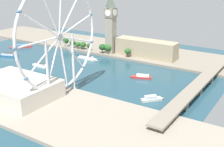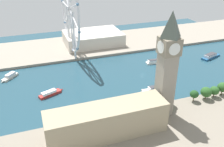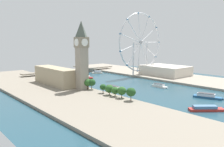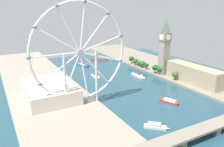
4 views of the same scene
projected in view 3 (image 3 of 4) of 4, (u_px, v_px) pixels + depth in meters
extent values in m
plane|color=#234756|center=(133.00, 86.00, 332.61)|extent=(380.68, 380.68, 0.00)
cube|color=gray|center=(67.00, 97.00, 264.86)|extent=(90.00, 520.00, 3.00)
cube|color=gray|center=(177.00, 78.00, 399.94)|extent=(90.00, 520.00, 3.00)
cube|color=gray|center=(82.00, 69.00, 294.59)|extent=(11.85, 11.85, 51.90)
cube|color=gray|center=(81.00, 42.00, 290.08)|extent=(13.75, 13.75, 12.78)
pyramid|color=#4C564C|center=(81.00, 29.00, 287.85)|extent=(12.44, 12.44, 19.28)
cylinder|color=white|center=(78.00, 42.00, 295.45)|extent=(9.01, 0.50, 9.01)
cylinder|color=white|center=(85.00, 42.00, 284.72)|extent=(9.01, 0.50, 9.01)
cylinder|color=white|center=(86.00, 42.00, 294.64)|extent=(0.50, 9.01, 9.01)
cylinder|color=white|center=(76.00, 42.00, 285.52)|extent=(0.50, 9.01, 9.01)
cube|color=tan|center=(55.00, 76.00, 328.63)|extent=(22.00, 86.71, 23.47)
cylinder|color=#513823|center=(131.00, 98.00, 241.14)|extent=(0.80, 0.80, 4.96)
ellipsoid|color=#1E471E|center=(131.00, 92.00, 240.25)|extent=(9.86, 9.86, 8.87)
cylinder|color=#513823|center=(122.00, 96.00, 252.43)|extent=(0.80, 0.80, 3.83)
ellipsoid|color=#285623|center=(122.00, 91.00, 251.62)|extent=(9.73, 9.73, 8.76)
cylinder|color=#513823|center=(115.00, 95.00, 259.24)|extent=(0.80, 0.80, 3.15)
ellipsoid|color=#285623|center=(115.00, 91.00, 258.54)|extent=(8.54, 8.54, 7.69)
cylinder|color=#513823|center=(109.00, 94.00, 266.12)|extent=(0.80, 0.80, 3.10)
ellipsoid|color=#285623|center=(109.00, 89.00, 265.35)|extent=(9.89, 9.89, 8.91)
cylinder|color=#513823|center=(103.00, 91.00, 275.63)|extent=(0.80, 0.80, 4.05)
ellipsoid|color=#1E471E|center=(103.00, 87.00, 274.93)|extent=(7.59, 7.59, 6.83)
cylinder|color=#513823|center=(88.00, 88.00, 295.67)|extent=(0.80, 0.80, 4.86)
ellipsoid|color=#285623|center=(88.00, 83.00, 294.78)|extent=(9.72, 9.72, 8.75)
cylinder|color=#513823|center=(92.00, 88.00, 295.55)|extent=(0.80, 0.80, 4.96)
ellipsoid|color=#1E471E|center=(92.00, 82.00, 294.65)|extent=(9.90, 9.90, 8.91)
cylinder|color=#513823|center=(86.00, 87.00, 300.54)|extent=(0.80, 0.80, 4.32)
ellipsoid|color=#285623|center=(86.00, 82.00, 299.58)|extent=(11.78, 11.78, 10.60)
cylinder|color=#513823|center=(73.00, 83.00, 324.96)|extent=(0.80, 0.80, 4.97)
ellipsoid|color=#285623|center=(73.00, 79.00, 324.15)|extent=(8.48, 8.48, 7.64)
torus|color=silver|center=(141.00, 42.00, 420.93)|extent=(103.60, 2.50, 103.60)
cylinder|color=#99999E|center=(141.00, 42.00, 420.93)|extent=(6.07, 3.00, 6.07)
cylinder|color=silver|center=(150.00, 42.00, 437.13)|extent=(50.55, 1.50, 1.50)
cylinder|color=silver|center=(149.00, 35.00, 432.65)|extent=(43.34, 1.50, 28.59)
cylinder|color=silver|center=(145.00, 29.00, 424.45)|extent=(22.36, 1.50, 46.60)
cylinder|color=silver|center=(139.00, 28.00, 415.13)|extent=(8.68, 1.50, 50.25)
cylinder|color=silver|center=(134.00, 31.00, 407.65)|extent=(34.24, 1.50, 39.18)
cylinder|color=silver|center=(131.00, 38.00, 404.38)|extent=(48.92, 1.50, 15.68)
cylinder|color=silver|center=(131.00, 47.00, 406.37)|extent=(48.92, 1.50, 15.68)
cylinder|color=silver|center=(134.00, 54.00, 412.98)|extent=(34.24, 1.50, 39.18)
cylinder|color=silver|center=(139.00, 57.00, 422.11)|extent=(8.68, 1.50, 50.25)
cylinder|color=silver|center=(144.00, 55.00, 430.86)|extent=(22.36, 1.50, 46.60)
cylinder|color=silver|center=(148.00, 50.00, 436.46)|extent=(43.34, 1.50, 28.59)
ellipsoid|color=teal|center=(159.00, 42.00, 453.33)|extent=(4.80, 3.20, 3.20)
ellipsoid|color=teal|center=(156.00, 28.00, 444.38)|extent=(4.80, 3.20, 3.20)
ellipsoid|color=teal|center=(149.00, 17.00, 427.98)|extent=(4.80, 3.20, 3.20)
ellipsoid|color=teal|center=(138.00, 13.00, 409.34)|extent=(4.80, 3.20, 3.20)
ellipsoid|color=teal|center=(127.00, 19.00, 394.37)|extent=(4.80, 3.20, 3.20)
ellipsoid|color=teal|center=(120.00, 34.00, 387.84)|extent=(4.80, 3.20, 3.20)
ellipsoid|color=teal|center=(120.00, 51.00, 391.82)|extent=(4.80, 3.20, 3.20)
ellipsoid|color=teal|center=(127.00, 65.00, 405.03)|extent=(4.80, 3.20, 3.20)
ellipsoid|color=teal|center=(137.00, 71.00, 423.29)|extent=(4.80, 3.20, 3.20)
ellipsoid|color=teal|center=(148.00, 67.00, 440.80)|extent=(4.80, 3.20, 3.20)
ellipsoid|color=teal|center=(156.00, 57.00, 452.00)|extent=(4.80, 3.20, 3.20)
cylinder|color=silver|center=(147.00, 58.00, 436.24)|extent=(2.40, 2.40, 56.95)
cylinder|color=silver|center=(133.00, 59.00, 413.55)|extent=(2.40, 2.40, 56.95)
cube|color=beige|center=(165.00, 70.00, 418.66)|extent=(53.73, 78.01, 16.27)
cube|color=gray|center=(72.00, 70.00, 456.86)|extent=(192.68, 14.04, 2.00)
cube|color=#70685B|center=(52.00, 74.00, 431.65)|extent=(6.00, 12.63, 6.26)
cube|color=#70685B|center=(72.00, 72.00, 457.44)|extent=(6.00, 12.63, 6.26)
cube|color=#70685B|center=(89.00, 70.00, 483.23)|extent=(6.00, 12.63, 6.26)
cube|color=#B22D28|center=(87.00, 78.00, 402.09)|extent=(13.42, 22.19, 2.36)
cone|color=#B22D28|center=(93.00, 78.00, 396.30)|extent=(3.63, 4.48, 2.36)
cube|color=white|center=(86.00, 76.00, 402.27)|extent=(9.75, 14.84, 2.31)
cube|color=beige|center=(112.00, 89.00, 310.39)|extent=(8.86, 30.01, 2.21)
cone|color=beige|center=(105.00, 87.00, 323.96)|extent=(2.49, 5.45, 2.21)
cube|color=white|center=(113.00, 87.00, 308.87)|extent=(7.19, 20.47, 2.83)
cube|color=#38383D|center=(113.00, 86.00, 308.64)|extent=(6.79, 18.44, 0.42)
cube|color=#B22D28|center=(206.00, 110.00, 216.87)|extent=(29.35, 25.89, 2.22)
cube|color=teal|center=(205.00, 107.00, 216.49)|extent=(20.55, 18.42, 2.65)
cube|color=white|center=(159.00, 86.00, 325.41)|extent=(7.38, 23.53, 2.06)
cone|color=white|center=(167.00, 88.00, 314.76)|extent=(2.29, 4.29, 2.06)
cube|color=white|center=(159.00, 85.00, 326.01)|extent=(6.04, 16.82, 2.45)
cube|color=#38383D|center=(159.00, 84.00, 325.82)|extent=(5.70, 15.15, 0.34)
cube|color=#235684|center=(207.00, 97.00, 264.12)|extent=(17.34, 30.91, 2.20)
cube|color=silver|center=(206.00, 95.00, 264.52)|extent=(12.51, 19.91, 2.93)
cube|color=#38383D|center=(206.00, 93.00, 264.29)|extent=(11.60, 18.04, 0.43)
cube|color=beige|center=(97.00, 73.00, 460.86)|extent=(18.84, 17.53, 2.33)
cone|color=beige|center=(91.00, 73.00, 461.04)|extent=(4.22, 4.11, 2.33)
cube|color=silver|center=(98.00, 71.00, 460.49)|extent=(11.84, 11.24, 2.86)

